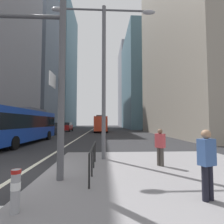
{
  "coord_description": "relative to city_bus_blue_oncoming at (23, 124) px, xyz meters",
  "views": [
    {
      "loc": [
        3.21,
        -6.72,
        2.0
      ],
      "look_at": [
        5.13,
        34.11,
        4.45
      ],
      "focal_mm": 27.43,
      "sensor_mm": 36.0,
      "label": 1
    }
  ],
  "objects": [
    {
      "name": "office_tower_left_mid",
      "position": [
        -11.61,
        32.99,
        18.13
      ],
      "size": [
        10.13,
        17.0,
        39.92
      ],
      "primitive_type": "cube",
      "color": "slate",
      "rests_on": "ground"
    },
    {
      "name": "car_receding_far",
      "position": [
        6.8,
        33.76,
        -0.85
      ],
      "size": [
        2.08,
        4.48,
        1.94
      ],
      "color": "#B2A899",
      "rests_on": "ground"
    },
    {
      "name": "car_receding_near",
      "position": [
        6.48,
        37.46,
        -0.85
      ],
      "size": [
        2.1,
        4.59,
        1.94
      ],
      "color": "silver",
      "rests_on": "ground"
    },
    {
      "name": "ground_plane",
      "position": [
        4.39,
        10.31,
        -1.84
      ],
      "size": [
        160.0,
        160.0,
        0.0
      ],
      "primitive_type": "plane",
      "color": "#28282B"
    },
    {
      "name": "city_bus_blue_oncoming",
      "position": [
        0.0,
        0.0,
        0.0
      ],
      "size": [
        2.85,
        11.23,
        3.4
      ],
      "color": "#14389E",
      "rests_on": "ground"
    },
    {
      "name": "pedestrian_waiting",
      "position": [
        10.0,
        -9.14,
        -0.83
      ],
      "size": [
        0.43,
        0.45,
        1.56
      ],
      "color": "#423D38",
      "rests_on": "median_island"
    },
    {
      "name": "office_tower_left_far",
      "position": [
        -11.61,
        56.43,
        24.01
      ],
      "size": [
        11.33,
        24.89,
        51.7
      ],
      "primitive_type": "cube",
      "color": "slate",
      "rests_on": "ground"
    },
    {
      "name": "pedestrian_railing",
      "position": [
        7.19,
        -9.88,
        -0.99
      ],
      "size": [
        0.06,
        3.29,
        0.98
      ],
      "color": "black",
      "rests_on": "median_island"
    },
    {
      "name": "traffic_signal_gantry",
      "position": [
        4.2,
        -10.75,
        2.27
      ],
      "size": [
        5.99,
        0.65,
        6.0
      ],
      "color": "#515156",
      "rests_on": "median_island"
    },
    {
      "name": "car_oncoming_far",
      "position": [
        -0.42,
        21.13,
        -0.85
      ],
      "size": [
        2.07,
        4.37,
        1.94
      ],
      "color": "maroon",
      "rests_on": "ground"
    },
    {
      "name": "office_tower_right_far",
      "position": [
        21.39,
        64.16,
        16.86
      ],
      "size": [
        12.65,
        20.4,
        37.4
      ],
      "primitive_type": "cube",
      "color": "gray",
      "rests_on": "ground"
    },
    {
      "name": "median_island",
      "position": [
        9.89,
        -10.69,
        -1.76
      ],
      "size": [
        9.0,
        10.0,
        0.15
      ],
      "primitive_type": "cube",
      "color": "gray",
      "rests_on": "ground"
    },
    {
      "name": "street_lamp_post",
      "position": [
        7.58,
        -7.67,
        3.45
      ],
      "size": [
        5.5,
        0.32,
        8.0
      ],
      "color": "#56565B",
      "rests_on": "median_island"
    },
    {
      "name": "office_tower_right_mid",
      "position": [
        21.39,
        39.5,
        13.48
      ],
      "size": [
        13.42,
        24.11,
        30.64
      ],
      "primitive_type": "cube",
      "color": "slate",
      "rests_on": "ground"
    },
    {
      "name": "lane_centre_line",
      "position": [
        4.39,
        20.31,
        -1.83
      ],
      "size": [
        0.2,
        80.0,
        0.01
      ],
      "primitive_type": "cube",
      "color": "beige",
      "rests_on": "ground"
    },
    {
      "name": "office_tower_right_near",
      "position": [
        21.39,
        9.61,
        15.25
      ],
      "size": [
        10.1,
        24.35,
        34.16
      ],
      "primitive_type": "cube",
      "color": "gray",
      "rests_on": "ground"
    },
    {
      "name": "car_oncoming_mid",
      "position": [
        -0.86,
        11.34,
        -0.85
      ],
      "size": [
        2.07,
        4.38,
        1.94
      ],
      "color": "#232838",
      "rests_on": "ground"
    },
    {
      "name": "pedestrian_walking",
      "position": [
        10.06,
        -12.36,
        -0.76
      ],
      "size": [
        0.44,
        0.36,
        1.67
      ],
      "color": "black",
      "rests_on": "median_island"
    },
    {
      "name": "bollard_left",
      "position": [
        5.78,
        -12.72,
        -1.2
      ],
      "size": [
        0.2,
        0.2,
        0.87
      ],
      "color": "#99999E",
      "rests_on": "median_island"
    },
    {
      "name": "city_bus_red_receding",
      "position": [
        7.01,
        20.13,
        -0.0
      ],
      "size": [
        2.71,
        10.97,
        3.4
      ],
      "color": "red",
      "rests_on": "ground"
    }
  ]
}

